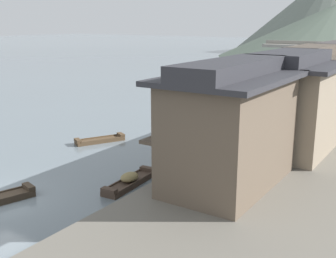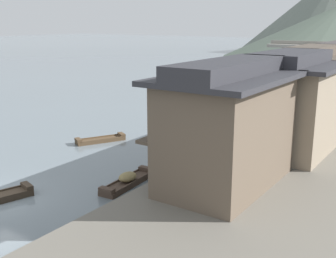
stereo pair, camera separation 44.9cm
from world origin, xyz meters
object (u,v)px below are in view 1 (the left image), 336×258
at_px(mooring_post_dock_near, 170,170).
at_px(boat_midriver_drifting, 130,181).
at_px(boat_moored_far, 289,103).
at_px(mooring_post_dock_mid, 253,127).
at_px(house_waterfront_nearest, 230,125).
at_px(stone_bridge, 334,51).
at_px(boat_moored_second, 207,149).
at_px(house_waterfront_tall, 309,88).
at_px(boat_moored_third, 251,126).
at_px(house_waterfront_second, 288,103).
at_px(boat_midriver_upstream, 319,78).
at_px(boat_moored_nearest, 231,87).
at_px(boat_crossing_west, 100,140).

bearing_deg(mooring_post_dock_near, boat_midriver_drifting, -171.64).
bearing_deg(boat_moored_far, mooring_post_dock_mid, -81.21).
relative_size(boat_moored_far, house_waterfront_nearest, 0.61).
bearing_deg(stone_bridge, boat_moored_second, -85.03).
xyz_separation_m(boat_moored_second, house_waterfront_tall, (4.56, 7.20, 3.70)).
xyz_separation_m(boat_moored_third, stone_bridge, (-5.01, 50.11, 3.04)).
height_order(house_waterfront_nearest, house_waterfront_second, same).
xyz_separation_m(boat_midriver_drifting, house_waterfront_tall, (5.30, 14.85, 3.68)).
xyz_separation_m(boat_midriver_upstream, stone_bridge, (-1.33, 14.36, 3.16)).
distance_m(house_waterfront_tall, mooring_post_dock_near, 15.00).
xyz_separation_m(boat_midriver_upstream, mooring_post_dock_mid, (5.41, -39.64, 1.17)).
distance_m(boat_moored_nearest, boat_moored_second, 29.63).
bearing_deg(boat_midriver_drifting, boat_moored_far, 90.13).
bearing_deg(boat_moored_far, house_waterfront_second, -72.97).
bearing_deg(house_waterfront_nearest, mooring_post_dock_mid, 105.92).
bearing_deg(boat_midriver_drifting, mooring_post_dock_near, 8.36).
bearing_deg(boat_moored_second, boat_moored_third, 90.12).
bearing_deg(boat_midriver_upstream, boat_moored_nearest, -115.26).
xyz_separation_m(boat_moored_third, boat_midriver_upstream, (-3.68, 35.75, -0.12)).
distance_m(house_waterfront_nearest, mooring_post_dock_mid, 10.98).
distance_m(boat_moored_nearest, boat_crossing_west, 29.73).
bearing_deg(house_waterfront_tall, boat_midriver_upstream, 102.84).
height_order(boat_midriver_upstream, mooring_post_dock_near, mooring_post_dock_near).
relative_size(boat_moored_third, boat_moored_far, 1.04).
distance_m(house_waterfront_tall, stone_bridge, 51.49).
relative_size(boat_midriver_drifting, house_waterfront_second, 0.58).
bearing_deg(boat_midriver_drifting, boat_crossing_west, 142.77).
relative_size(boat_moored_far, boat_midriver_upstream, 1.10).
relative_size(boat_midriver_upstream, mooring_post_dock_near, 5.85).
bearing_deg(mooring_post_dock_near, house_waterfront_nearest, 15.74).
distance_m(boat_crossing_west, stone_bridge, 60.09).
bearing_deg(mooring_post_dock_mid, boat_midriver_upstream, 97.77).
height_order(boat_midriver_upstream, stone_bridge, stone_bridge).
bearing_deg(mooring_post_dock_mid, house_waterfront_tall, 50.11).
height_order(boat_crossing_west, house_waterfront_tall, house_waterfront_tall).
bearing_deg(house_waterfront_second, mooring_post_dock_mid, 138.30).
height_order(boat_moored_second, stone_bridge, stone_bridge).
bearing_deg(boat_midriver_upstream, boat_midriver_drifting, -86.69).
relative_size(house_waterfront_tall, mooring_post_dock_mid, 8.24).
xyz_separation_m(boat_moored_second, boat_moored_third, (-0.02, 7.68, 0.02)).
relative_size(boat_moored_far, mooring_post_dock_mid, 6.56).
relative_size(boat_moored_second, house_waterfront_second, 0.68).
distance_m(house_waterfront_nearest, house_waterfront_second, 7.24).
bearing_deg(mooring_post_dock_mid, house_waterfront_second, -41.70).
xyz_separation_m(boat_moored_second, boat_midriver_drifting, (-0.74, -7.64, 0.02)).
xyz_separation_m(boat_midriver_upstream, boat_crossing_west, (-4.28, -45.57, 0.02)).
relative_size(boat_moored_second, boat_crossing_west, 1.31).
distance_m(boat_moored_second, boat_midriver_upstream, 43.59).
xyz_separation_m(boat_midriver_drifting, house_waterfront_second, (5.85, 8.41, 3.66)).
xyz_separation_m(mooring_post_dock_near, mooring_post_dock_mid, (0.00, 11.08, -0.01)).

